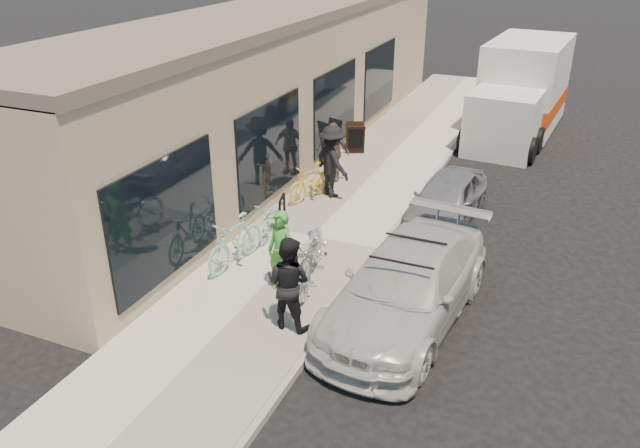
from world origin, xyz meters
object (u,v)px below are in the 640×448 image
(cruiser_bike_b, at_px, (274,217))
(cruiser_bike_c, at_px, (311,182))
(moving_truck, at_px, (521,94))
(sedan_silver, at_px, (447,199))
(cruiser_bike_a, at_px, (235,241))
(woman_rider, at_px, (281,252))
(sandwich_board, at_px, (355,138))
(sedan_white, at_px, (407,285))
(bike_rack, at_px, (282,210))
(man_standing, at_px, (288,283))
(bystander_b, at_px, (333,152))
(bystander_a, at_px, (332,161))
(tandem_bike, at_px, (312,253))

(cruiser_bike_b, bearing_deg, cruiser_bike_c, 84.15)
(moving_truck, height_order, cruiser_bike_b, moving_truck)
(sedan_silver, bearing_deg, cruiser_bike_a, -125.88)
(cruiser_bike_b, bearing_deg, sedan_silver, 29.83)
(woman_rider, bearing_deg, sandwich_board, 115.36)
(sedan_white, height_order, cruiser_bike_a, sedan_white)
(bike_rack, relative_size, sedan_silver, 0.24)
(woman_rider, bearing_deg, man_standing, -42.67)
(sandwich_board, xyz_separation_m, bystander_b, (0.19, -2.25, 0.33))
(woman_rider, distance_m, man_standing, 1.14)
(woman_rider, height_order, bystander_a, bystander_a)
(tandem_bike, bearing_deg, woman_rider, -138.03)
(tandem_bike, height_order, cruiser_bike_b, tandem_bike)
(tandem_bike, relative_size, man_standing, 1.31)
(man_standing, relative_size, cruiser_bike_a, 0.98)
(sandwich_board, bearing_deg, cruiser_bike_c, -111.35)
(bike_rack, xyz_separation_m, cruiser_bike_c, (-0.11, 1.81, -0.02))
(sedan_silver, bearing_deg, sedan_white, -82.05)
(bike_rack, xyz_separation_m, moving_truck, (3.77, 9.87, 0.68))
(sandwich_board, bearing_deg, bystander_a, -104.18)
(moving_truck, relative_size, bystander_b, 3.93)
(tandem_bike, bearing_deg, cruiser_bike_c, 99.87)
(bike_rack, distance_m, bystander_b, 3.21)
(moving_truck, distance_m, cruiser_bike_c, 8.96)
(cruiser_bike_b, distance_m, bystander_a, 2.53)
(sedan_white, height_order, bystander_a, bystander_a)
(sedan_white, distance_m, moving_truck, 11.98)
(man_standing, xyz_separation_m, cruiser_bike_a, (-1.88, 1.47, -0.32))
(cruiser_bike_b, relative_size, bystander_b, 0.98)
(man_standing, bearing_deg, moving_truck, -96.04)
(bike_rack, height_order, man_standing, man_standing)
(woman_rider, bearing_deg, sedan_silver, 80.25)
(sedan_silver, relative_size, cruiser_bike_a, 1.97)
(woman_rider, distance_m, cruiser_bike_b, 2.38)
(bystander_a, distance_m, bystander_b, 1.08)
(man_standing, height_order, cruiser_bike_c, man_standing)
(bystander_b, bearing_deg, cruiser_bike_c, -89.97)
(bike_rack, height_order, cruiser_bike_a, cruiser_bike_a)
(moving_truck, xyz_separation_m, bystander_b, (-3.87, -6.67, -0.37))
(bike_rack, distance_m, sedan_white, 4.01)
(moving_truck, height_order, woman_rider, moving_truck)
(bystander_b, bearing_deg, man_standing, -73.90)
(sandwich_board, bearing_deg, sedan_silver, -68.15)
(man_standing, distance_m, bystander_a, 5.64)
(moving_truck, distance_m, bystander_a, 8.43)
(tandem_bike, height_order, cruiser_bike_a, tandem_bike)
(cruiser_bike_a, height_order, cruiser_bike_b, cruiser_bike_a)
(tandem_bike, distance_m, bystander_a, 4.13)
(bystander_a, bearing_deg, bike_rack, 115.46)
(tandem_bike, distance_m, cruiser_bike_c, 3.89)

